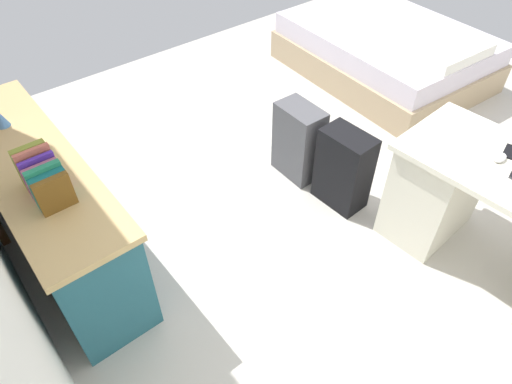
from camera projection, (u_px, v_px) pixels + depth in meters
name	position (u px, v px, depth m)	size (l,w,h in m)	color
ground_plane	(357.00, 185.00, 3.46)	(5.68, 5.68, 0.00)	beige
desk	(512.00, 226.00, 2.64)	(1.48, 0.74, 0.75)	silver
credenza	(49.00, 207.00, 2.76)	(1.80, 0.48, 0.77)	#235B6B
bed	(385.00, 52.00, 4.51)	(1.99, 1.52, 0.58)	tan
suitcase_black	(343.00, 169.00, 3.15)	(0.36, 0.22, 0.59)	black
suitcase_spare_grey	(298.00, 142.00, 3.37)	(0.36, 0.22, 0.58)	#4C4C51
computer_mouse	(500.00, 158.00, 2.50)	(0.06, 0.10, 0.03)	white
cell_phone_by_mouse	(510.00, 152.00, 2.55)	(0.07, 0.14, 0.01)	black
book_row	(44.00, 177.00, 2.23)	(0.32, 0.17, 0.24)	brown
figurine_small	(0.00, 118.00, 2.68)	(0.08, 0.08, 0.11)	#4C7FBF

